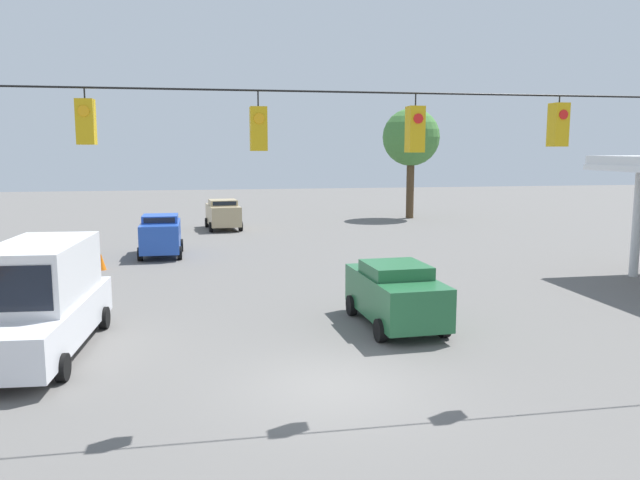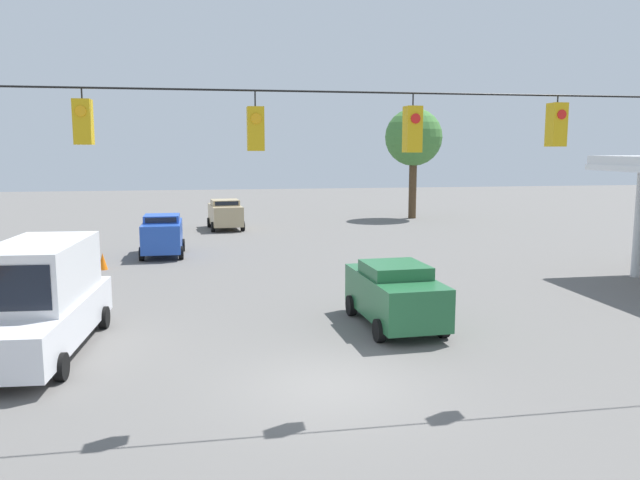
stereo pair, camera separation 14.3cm
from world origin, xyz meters
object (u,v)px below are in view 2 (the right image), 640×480
object	(u,v)px
sedan_tan_withflow_deep	(225,214)
overhead_signal_span	(338,184)
traffic_cone_fourth	(89,276)
traffic_cone_fifth	(103,261)
sedan_green_crossing_near	(395,293)
box_truck_white_parked_shoulder	(40,298)
tree_horizon_left	(414,138)
traffic_cone_third	(70,296)
sedan_blue_withflow_far	(162,235)
traffic_cone_second	(46,323)

from	to	relation	value
sedan_tan_withflow_deep	overhead_signal_span	bearing A→B (deg)	93.03
traffic_cone_fourth	traffic_cone_fifth	distance (m)	3.17
sedan_green_crossing_near	box_truck_white_parked_shoulder	bearing A→B (deg)	3.62
sedan_tan_withflow_deep	traffic_cone_fifth	bearing A→B (deg)	66.79
overhead_signal_span	traffic_cone_fourth	world-z (taller)	overhead_signal_span
tree_horizon_left	sedan_green_crossing_near	bearing A→B (deg)	70.48
traffic_cone_fourth	traffic_cone_third	bearing A→B (deg)	90.23
sedan_green_crossing_near	tree_horizon_left	bearing A→B (deg)	-109.52
overhead_signal_span	traffic_cone_third	size ratio (longest dim) A/B	29.40
sedan_blue_withflow_far	traffic_cone_third	xyz separation A→B (m)	(2.34, 9.91, -0.69)
sedan_green_crossing_near	traffic_cone_third	distance (m)	10.74
box_truck_white_parked_shoulder	tree_horizon_left	distance (m)	35.07
sedan_green_crossing_near	box_truck_white_parked_shoulder	size ratio (longest dim) A/B	0.67
traffic_cone_third	traffic_cone_fifth	xyz separation A→B (m)	(0.00, -6.66, 0.00)
traffic_cone_fifth	box_truck_white_parked_shoulder	bearing A→B (deg)	91.41
sedan_blue_withflow_far	tree_horizon_left	distance (m)	23.10
sedan_tan_withflow_deep	sedan_green_crossing_near	size ratio (longest dim) A/B	0.94
box_truck_white_parked_shoulder	traffic_cone_second	distance (m)	1.72
overhead_signal_span	box_truck_white_parked_shoulder	distance (m)	8.72
sedan_tan_withflow_deep	sedan_blue_withflow_far	bearing A→B (deg)	71.52
sedan_green_crossing_near	traffic_cone_fourth	size ratio (longest dim) A/B	6.07
traffic_cone_third	overhead_signal_span	bearing A→B (deg)	128.88
sedan_green_crossing_near	sedan_blue_withflow_far	distance (m)	15.87
traffic_cone_fifth	traffic_cone_fourth	bearing A→B (deg)	89.75
sedan_tan_withflow_deep	traffic_cone_fourth	size ratio (longest dim) A/B	5.69
sedan_tan_withflow_deep	traffic_cone_fourth	world-z (taller)	sedan_tan_withflow_deep
sedan_green_crossing_near	traffic_cone_fourth	xyz separation A→B (m)	(9.96, -7.51, -0.62)
sedan_blue_withflow_far	traffic_cone_third	world-z (taller)	sedan_blue_withflow_far
traffic_cone_third	traffic_cone_fourth	xyz separation A→B (m)	(0.01, -3.49, 0.00)
overhead_signal_span	tree_horizon_left	distance (m)	35.39
traffic_cone_third	traffic_cone_fourth	world-z (taller)	same
sedan_green_crossing_near	traffic_cone_second	size ratio (longest dim) A/B	6.07
sedan_tan_withflow_deep	box_truck_white_parked_shoulder	xyz separation A→B (m)	(5.40, 24.52, 0.39)
overhead_signal_span	box_truck_white_parked_shoulder	xyz separation A→B (m)	(6.93, -4.30, -3.10)
tree_horizon_left	traffic_cone_second	bearing A→B (deg)	53.98
traffic_cone_third	box_truck_white_parked_shoulder	bearing A→B (deg)	93.42
traffic_cone_third	traffic_cone_fourth	bearing A→B (deg)	-89.77
sedan_green_crossing_near	traffic_cone_second	world-z (taller)	sedan_green_crossing_near
box_truck_white_parked_shoulder	traffic_cone_fourth	bearing A→B (deg)	-87.95
box_truck_white_parked_shoulder	traffic_cone_fourth	xyz separation A→B (m)	(0.29, -8.12, -1.03)
sedan_blue_withflow_far	tree_horizon_left	bearing A→B (deg)	-141.14
traffic_cone_second	tree_horizon_left	size ratio (longest dim) A/B	0.09
sedan_blue_withflow_far	traffic_cone_second	world-z (taller)	sedan_blue_withflow_far
overhead_signal_span	traffic_cone_third	distance (m)	12.20
traffic_cone_fourth	box_truck_white_parked_shoulder	bearing A→B (deg)	92.05
traffic_cone_second	tree_horizon_left	distance (m)	34.28
sedan_tan_withflow_deep	traffic_cone_fifth	world-z (taller)	sedan_tan_withflow_deep
traffic_cone_third	tree_horizon_left	size ratio (longest dim) A/B	0.09
box_truck_white_parked_shoulder	traffic_cone_fourth	world-z (taller)	box_truck_white_parked_shoulder
overhead_signal_span	traffic_cone_fifth	xyz separation A→B (m)	(7.20, -15.60, -4.13)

